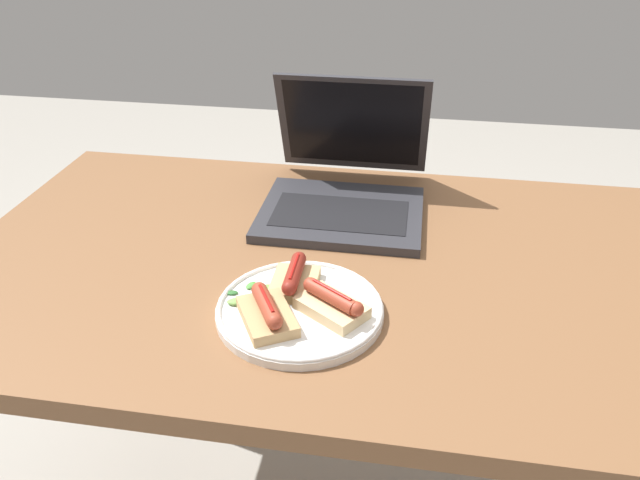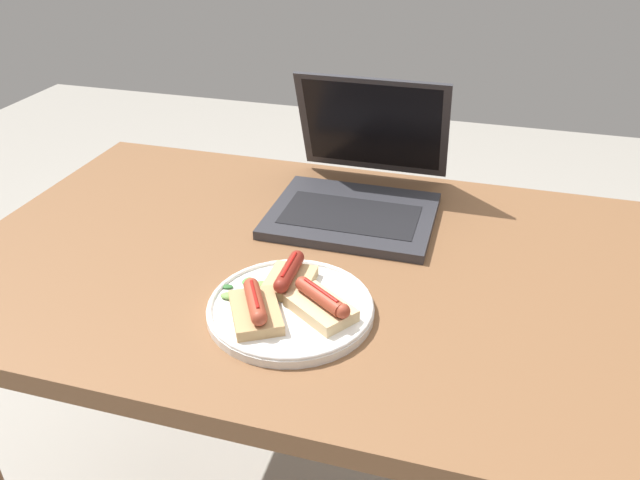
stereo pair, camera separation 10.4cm
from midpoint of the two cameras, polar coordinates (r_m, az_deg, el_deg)
desk at (r=1.12m, az=1.67°, el=-5.07°), size 1.47×0.79×0.77m
laptop at (r=1.25m, az=-0.10°, el=4.83°), size 0.32×0.35×0.25m
plate at (r=0.96m, az=-4.96°, el=-6.44°), size 0.26×0.26×0.02m
sausage_toast_left at (r=0.94m, az=-2.11°, el=-5.93°), size 0.12×0.11×0.04m
sausage_toast_middle at (r=0.99m, az=-5.35°, el=-3.68°), size 0.07×0.11×0.04m
sausage_toast_right at (r=0.93m, az=-8.08°, el=-6.67°), size 0.11×0.13×0.04m
salad_pile at (r=0.99m, az=-9.33°, el=-5.28°), size 0.08×0.08×0.01m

